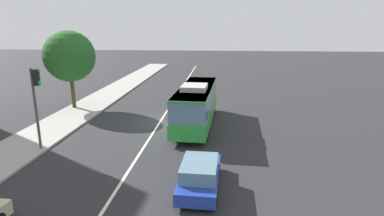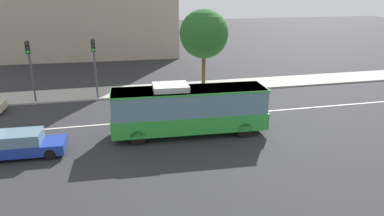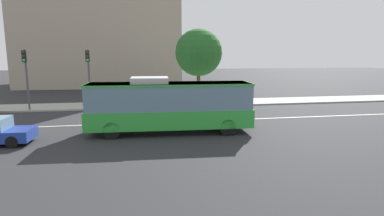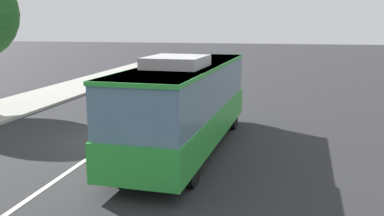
# 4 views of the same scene
# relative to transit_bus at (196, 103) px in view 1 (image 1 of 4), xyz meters

# --- Properties ---
(ground_plane) EXTENTS (160.00, 160.00, 0.00)m
(ground_plane) POSITION_rel_transit_bus_xyz_m (0.50, 3.04, -1.81)
(ground_plane) COLOR #28282B
(sidewalk_kerb) EXTENTS (80.00, 3.82, 0.14)m
(sidewalk_kerb) POSITION_rel_transit_bus_xyz_m (0.50, 10.90, -1.74)
(sidewalk_kerb) COLOR #9E9B93
(sidewalk_kerb) RESTS_ON ground_plane
(lane_centre_line) EXTENTS (76.00, 0.16, 0.01)m
(lane_centre_line) POSITION_rel_transit_bus_xyz_m (0.50, 3.04, -1.80)
(lane_centre_line) COLOR silver
(lane_centre_line) RESTS_ON ground_plane
(transit_bus) EXTENTS (10.12, 3.02, 3.46)m
(transit_bus) POSITION_rel_transit_bus_xyz_m (0.00, 0.00, 0.00)
(transit_bus) COLOR green
(transit_bus) RESTS_ON ground_plane
(sedan_blue) EXTENTS (4.56, 1.97, 1.46)m
(sedan_blue) POSITION_rel_transit_bus_xyz_m (-9.98, -0.93, -1.09)
(sedan_blue) COLOR #1E3899
(sedan_blue) RESTS_ON ground_plane
(traffic_light_mid_block) EXTENTS (0.32, 0.62, 5.20)m
(traffic_light_mid_block) POSITION_rel_transit_bus_xyz_m (-6.02, 9.28, 1.75)
(traffic_light_mid_block) COLOR #47474C
(traffic_light_mid_block) RESTS_ON ground_plane
(street_tree_kerbside_left) EXTENTS (4.67, 4.67, 7.31)m
(street_tree_kerbside_left) POSITION_rel_transit_bus_xyz_m (4.18, 12.02, 3.15)
(street_tree_kerbside_left) COLOR #4C3823
(street_tree_kerbside_left) RESTS_ON ground_plane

